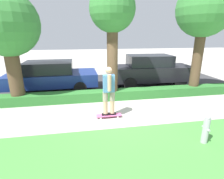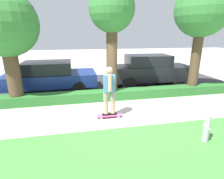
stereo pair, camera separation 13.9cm
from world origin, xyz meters
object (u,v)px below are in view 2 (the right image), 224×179
(tree_near, at_px, (5,26))
(parked_car_middle, at_px, (149,70))
(parked_car_front, at_px, (50,76))
(fire_hydrant, at_px, (207,128))
(skater_person, at_px, (109,90))
(tree_far, at_px, (202,11))
(tree_mid, at_px, (112,15))
(skateboard, at_px, (109,115))

(tree_near, relative_size, parked_car_middle, 0.96)
(tree_near, xyz_separation_m, parked_car_front, (1.11, 1.77, -2.31))
(tree_near, relative_size, fire_hydrant, 5.31)
(skater_person, xyz_separation_m, tree_far, (4.50, 1.91, 2.77))
(tree_mid, relative_size, parked_car_front, 1.03)
(skater_person, height_order, tree_near, tree_near)
(parked_car_front, bearing_deg, skater_person, -57.74)
(tree_near, bearing_deg, skateboard, -28.04)
(skateboard, height_order, tree_near, tree_near)
(tree_far, relative_size, parked_car_middle, 1.11)
(tree_far, bearing_deg, skateboard, -157.01)
(parked_car_middle, height_order, fire_hydrant, parked_car_middle)
(tree_far, bearing_deg, parked_car_front, 165.93)
(skateboard, height_order, skater_person, skater_person)
(skater_person, bearing_deg, parked_car_front, 123.56)
(skater_person, xyz_separation_m, parked_car_front, (-2.42, 3.65, -0.23))
(parked_car_middle, bearing_deg, parked_car_front, -177.39)
(skater_person, height_order, tree_mid, tree_mid)
(parked_car_middle, bearing_deg, skater_person, -126.44)
(tree_near, height_order, parked_car_middle, tree_near)
(skater_person, relative_size, tree_far, 0.34)
(skater_person, relative_size, fire_hydrant, 2.06)
(tree_mid, distance_m, tree_far, 4.08)
(parked_car_front, height_order, fire_hydrant, parked_car_front)
(parked_car_middle, bearing_deg, tree_mid, -140.66)
(tree_far, bearing_deg, tree_mid, -178.18)
(skateboard, relative_size, parked_car_middle, 0.19)
(tree_far, distance_m, fire_hydrant, 5.56)
(skater_person, distance_m, parked_car_front, 4.38)
(tree_mid, bearing_deg, parked_car_front, 146.80)
(skateboard, bearing_deg, parked_car_front, 123.56)
(tree_mid, xyz_separation_m, tree_far, (4.07, 0.13, 0.23))
(skateboard, distance_m, tree_near, 5.01)
(parked_car_front, distance_m, fire_hydrant, 7.32)
(skateboard, xyz_separation_m, skater_person, (-0.00, -0.00, 0.93))
(tree_far, relative_size, fire_hydrant, 6.14)
(skateboard, relative_size, tree_mid, 0.19)
(skater_person, height_order, fire_hydrant, skater_person)
(tree_near, distance_m, fire_hydrant, 7.46)
(skater_person, distance_m, tree_far, 5.62)
(skater_person, relative_size, parked_car_middle, 0.37)
(parked_car_middle, bearing_deg, fire_hydrant, -94.36)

